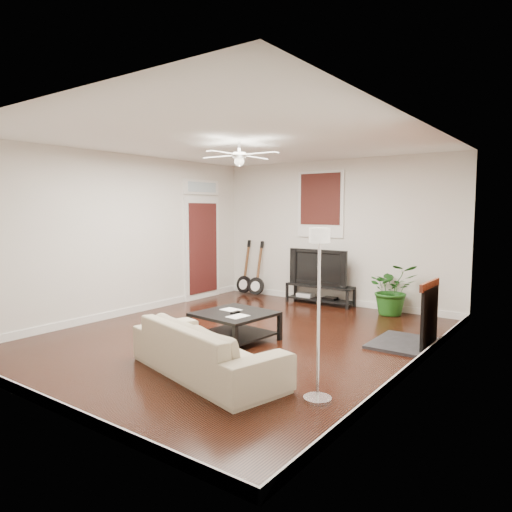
# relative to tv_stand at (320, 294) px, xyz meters

# --- Properties ---
(room) EXTENTS (5.01, 6.01, 2.81)m
(room) POSITION_rel_tv_stand_xyz_m (0.18, -2.78, 1.21)
(room) COLOR black
(room) RESTS_ON ground
(brick_accent) EXTENTS (0.02, 2.20, 2.80)m
(brick_accent) POSITION_rel_tv_stand_xyz_m (2.67, -1.78, 1.21)
(brick_accent) COLOR brown
(brick_accent) RESTS_ON floor
(fireplace) EXTENTS (0.80, 1.10, 0.92)m
(fireplace) POSITION_rel_tv_stand_xyz_m (2.38, -1.78, 0.27)
(fireplace) COLOR black
(fireplace) RESTS_ON floor
(window_back) EXTENTS (1.00, 0.06, 1.30)m
(window_back) POSITION_rel_tv_stand_xyz_m (-0.12, 0.19, 1.76)
(window_back) COLOR #38150F
(window_back) RESTS_ON wall_back
(door_left) EXTENTS (0.08, 1.00, 2.50)m
(door_left) POSITION_rel_tv_stand_xyz_m (-2.28, -0.88, 1.06)
(door_left) COLOR white
(door_left) RESTS_ON wall_left
(tv_stand) EXTENTS (1.36, 0.36, 0.38)m
(tv_stand) POSITION_rel_tv_stand_xyz_m (0.00, 0.00, 0.00)
(tv_stand) COLOR black
(tv_stand) RESTS_ON floor
(tv) EXTENTS (1.22, 0.16, 0.70)m
(tv) POSITION_rel_tv_stand_xyz_m (0.00, 0.02, 0.54)
(tv) COLOR black
(tv) RESTS_ON tv_stand
(coffee_table) EXTENTS (1.05, 1.05, 0.40)m
(coffee_table) POSITION_rel_tv_stand_xyz_m (0.25, -2.98, 0.01)
(coffee_table) COLOR black
(coffee_table) RESTS_ON floor
(sofa) EXTENTS (2.20, 1.30, 0.60)m
(sofa) POSITION_rel_tv_stand_xyz_m (0.84, -4.23, 0.11)
(sofa) COLOR tan
(sofa) RESTS_ON floor
(floor_lamp) EXTENTS (0.34, 0.34, 1.68)m
(floor_lamp) POSITION_rel_tv_stand_xyz_m (2.19, -4.13, 0.65)
(floor_lamp) COLOR white
(floor_lamp) RESTS_ON floor
(potted_plant) EXTENTS (1.08, 1.05, 0.91)m
(potted_plant) POSITION_rel_tv_stand_xyz_m (1.47, -0.08, 0.27)
(potted_plant) COLOR #1D5819
(potted_plant) RESTS_ON floor
(guitar_left) EXTENTS (0.37, 0.27, 1.20)m
(guitar_left) POSITION_rel_tv_stand_xyz_m (-1.85, -0.03, 0.41)
(guitar_left) COLOR black
(guitar_left) RESTS_ON floor
(guitar_right) EXTENTS (0.39, 0.29, 1.20)m
(guitar_right) POSITION_rel_tv_stand_xyz_m (-1.50, -0.06, 0.41)
(guitar_right) COLOR black
(guitar_right) RESTS_ON floor
(ceiling_fan) EXTENTS (1.24, 1.24, 0.32)m
(ceiling_fan) POSITION_rel_tv_stand_xyz_m (0.18, -2.78, 2.41)
(ceiling_fan) COLOR white
(ceiling_fan) RESTS_ON ceiling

